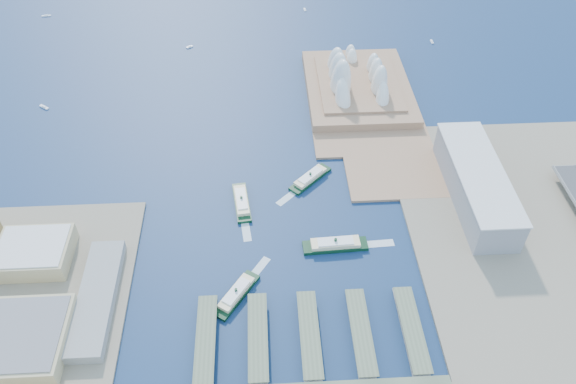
{
  "coord_description": "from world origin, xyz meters",
  "views": [
    {
      "loc": [
        -16.99,
        -322.79,
        405.14
      ],
      "look_at": [
        4.94,
        81.36,
        18.0
      ],
      "focal_mm": 35.0,
      "sensor_mm": 36.0,
      "label": 1
    }
  ],
  "objects_px": {
    "opera_house": "(360,71)",
    "ferry_d": "(335,243)",
    "ferry_a": "(242,200)",
    "ferry_c": "(236,293)",
    "ferry_b": "(310,176)",
    "toaster_building": "(476,184)"
  },
  "relations": [
    {
      "from": "opera_house",
      "to": "ferry_d",
      "type": "relative_size",
      "value": 2.93
    },
    {
      "from": "ferry_a",
      "to": "ferry_d",
      "type": "height_order",
      "value": "ferry_d"
    },
    {
      "from": "ferry_c",
      "to": "ferry_b",
      "type": "bearing_deg",
      "value": -83.69
    },
    {
      "from": "ferry_b",
      "to": "ferry_d",
      "type": "height_order",
      "value": "ferry_d"
    },
    {
      "from": "ferry_c",
      "to": "ferry_d",
      "type": "bearing_deg",
      "value": -116.94
    },
    {
      "from": "opera_house",
      "to": "ferry_c",
      "type": "bearing_deg",
      "value": -116.06
    },
    {
      "from": "opera_house",
      "to": "ferry_c",
      "type": "relative_size",
      "value": 3.3
    },
    {
      "from": "ferry_a",
      "to": "toaster_building",
      "type": "bearing_deg",
      "value": -7.96
    },
    {
      "from": "toaster_building",
      "to": "ferry_d",
      "type": "distance_m",
      "value": 160.05
    },
    {
      "from": "toaster_building",
      "to": "ferry_a",
      "type": "height_order",
      "value": "toaster_building"
    },
    {
      "from": "ferry_b",
      "to": "ferry_a",
      "type": "bearing_deg",
      "value": -110.77
    },
    {
      "from": "ferry_a",
      "to": "ferry_d",
      "type": "xyz_separation_m",
      "value": [
        88.64,
        -62.92,
        0.52
      ]
    },
    {
      "from": "ferry_b",
      "to": "ferry_d",
      "type": "relative_size",
      "value": 0.89
    },
    {
      "from": "toaster_building",
      "to": "ferry_c",
      "type": "distance_m",
      "value": 265.19
    },
    {
      "from": "toaster_building",
      "to": "ferry_c",
      "type": "bearing_deg",
      "value": -155.64
    },
    {
      "from": "toaster_building",
      "to": "ferry_a",
      "type": "bearing_deg",
      "value": 178.73
    },
    {
      "from": "ferry_b",
      "to": "ferry_c",
      "type": "bearing_deg",
      "value": -72.2
    },
    {
      "from": "ferry_a",
      "to": "ferry_c",
      "type": "distance_m",
      "value": 114.51
    },
    {
      "from": "opera_house",
      "to": "ferry_a",
      "type": "distance_m",
      "value": 245.58
    },
    {
      "from": "opera_house",
      "to": "ferry_d",
      "type": "bearing_deg",
      "value": -102.81
    },
    {
      "from": "toaster_building",
      "to": "ferry_c",
      "type": "xyz_separation_m",
      "value": [
        -241.18,
        -109.19,
        -15.35
      ]
    },
    {
      "from": "ferry_c",
      "to": "toaster_building",
      "type": "bearing_deg",
      "value": -121.67
    }
  ]
}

